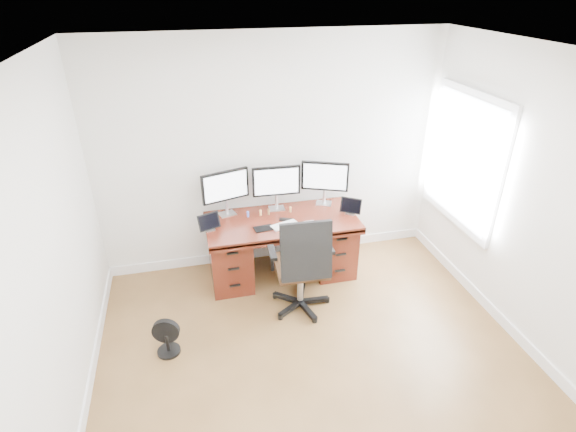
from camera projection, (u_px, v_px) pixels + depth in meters
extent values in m
plane|color=brown|center=(329.00, 394.00, 3.85)|extent=(4.50, 4.50, 0.00)
cube|color=white|center=(273.00, 155.00, 5.14)|extent=(4.00, 0.10, 2.70)
cube|color=white|center=(572.00, 230.00, 3.62)|extent=(0.10, 4.50, 2.70)
cube|color=white|center=(464.00, 160.00, 4.88)|extent=(0.04, 1.30, 1.50)
cube|color=white|center=(462.00, 160.00, 4.88)|extent=(0.01, 1.15, 1.35)
cube|color=#4E1A0F|center=(282.00, 221.00, 5.05)|extent=(1.70, 0.80, 0.05)
cube|color=#4E1A0F|center=(230.00, 255.00, 5.13)|extent=(0.45, 0.70, 0.70)
cube|color=#4E1A0F|center=(331.00, 242.00, 5.38)|extent=(0.45, 0.70, 0.70)
cube|color=#3A120A|center=(276.00, 226.00, 5.41)|extent=(0.74, 0.03, 0.40)
cylinder|color=black|center=(300.00, 302.00, 4.86)|extent=(0.64, 0.64, 0.09)
cylinder|color=silver|center=(300.00, 283.00, 4.74)|extent=(0.07, 0.07, 0.43)
cube|color=#3E2512|center=(301.00, 266.00, 4.63)|extent=(0.55, 0.53, 0.08)
cube|color=black|center=(306.00, 251.00, 4.27)|extent=(0.50, 0.08, 0.60)
cube|color=black|center=(272.00, 253.00, 4.49)|extent=(0.08, 0.26, 0.03)
cube|color=black|center=(329.00, 247.00, 4.59)|extent=(0.08, 0.26, 0.03)
cylinder|color=black|center=(169.00, 351.00, 4.27)|extent=(0.22, 0.22, 0.03)
cylinder|color=black|center=(168.00, 343.00, 4.22)|extent=(0.04, 0.04, 0.18)
cylinder|color=black|center=(166.00, 332.00, 4.16)|extent=(0.26, 0.11, 0.25)
cube|color=silver|center=(227.00, 214.00, 5.15)|extent=(0.21, 0.19, 0.01)
cylinder|color=silver|center=(227.00, 207.00, 5.11)|extent=(0.04, 0.04, 0.18)
cube|color=black|center=(225.00, 186.00, 4.98)|extent=(0.54, 0.19, 0.35)
cube|color=white|center=(226.00, 187.00, 4.97)|extent=(0.48, 0.15, 0.30)
cube|color=silver|center=(277.00, 208.00, 5.27)|extent=(0.19, 0.15, 0.01)
cylinder|color=silver|center=(277.00, 202.00, 5.23)|extent=(0.04, 0.04, 0.18)
cube|color=black|center=(276.00, 181.00, 5.10)|extent=(0.55, 0.06, 0.35)
cube|color=white|center=(277.00, 182.00, 5.08)|extent=(0.50, 0.03, 0.30)
cube|color=silver|center=(324.00, 203.00, 5.39)|extent=(0.22, 0.20, 0.01)
cylinder|color=silver|center=(324.00, 197.00, 5.35)|extent=(0.04, 0.04, 0.18)
cube|color=black|center=(325.00, 176.00, 5.22)|extent=(0.52, 0.24, 0.35)
cube|color=white|center=(325.00, 177.00, 5.20)|extent=(0.46, 0.20, 0.30)
cube|color=silver|center=(210.00, 229.00, 4.83)|extent=(0.12, 0.11, 0.01)
cube|color=black|center=(209.00, 222.00, 4.78)|extent=(0.25, 0.14, 0.17)
cube|color=silver|center=(351.00, 213.00, 5.16)|extent=(0.13, 0.12, 0.01)
cube|color=black|center=(351.00, 206.00, 5.11)|extent=(0.24, 0.19, 0.17)
cube|color=white|center=(285.00, 225.00, 4.91)|extent=(0.33, 0.22, 0.01)
cube|color=#B9BBC0|center=(310.00, 224.00, 4.94)|extent=(0.12, 0.12, 0.01)
cube|color=black|center=(264.00, 228.00, 4.85)|extent=(0.22, 0.15, 0.01)
cube|color=black|center=(285.00, 219.00, 5.03)|extent=(0.15, 0.12, 0.01)
cylinder|color=#5069E2|center=(248.00, 215.00, 5.08)|extent=(0.02, 0.02, 0.05)
sphere|color=#5069E2|center=(248.00, 212.00, 5.07)|extent=(0.03, 0.03, 0.03)
cylinder|color=#FCB65F|center=(261.00, 213.00, 5.11)|extent=(0.02, 0.02, 0.05)
sphere|color=#FCB65F|center=(260.00, 211.00, 5.10)|extent=(0.03, 0.03, 0.03)
cylinder|color=olive|center=(269.00, 213.00, 5.13)|extent=(0.02, 0.02, 0.05)
sphere|color=olive|center=(269.00, 210.00, 5.11)|extent=(0.03, 0.03, 0.03)
cylinder|color=#DCA056|center=(290.00, 210.00, 5.18)|extent=(0.02, 0.02, 0.05)
sphere|color=#DCA056|center=(290.00, 208.00, 5.17)|extent=(0.03, 0.03, 0.03)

